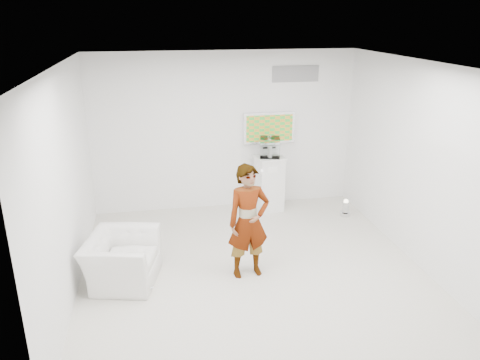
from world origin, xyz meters
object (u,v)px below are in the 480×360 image
Objects in this scene: person at (248,222)px; floor_uplight at (346,208)px; tv at (269,128)px; armchair at (122,259)px; pedestal at (269,183)px.

floor_uplight is at bearing 29.73° from person.
tv is at bearing 62.42° from person.
tv reaches higher than floor_uplight.
floor_uplight is at bearing -34.64° from tv.
tv is 0.60× the size of person.
person is at bearing -81.07° from armchair.
armchair is at bearing -158.67° from floor_uplight.
tv reaches higher than pedestal.
tv is 2.10m from floor_uplight.
armchair is 3.37× the size of floor_uplight.
floor_uplight is (4.03, 1.57, -0.19)m from armchair.
armchair is (-1.79, 0.14, -0.50)m from person.
tv is 1.06m from pedestal.
armchair reaches higher than floor_uplight.
person is 5.38× the size of floor_uplight.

